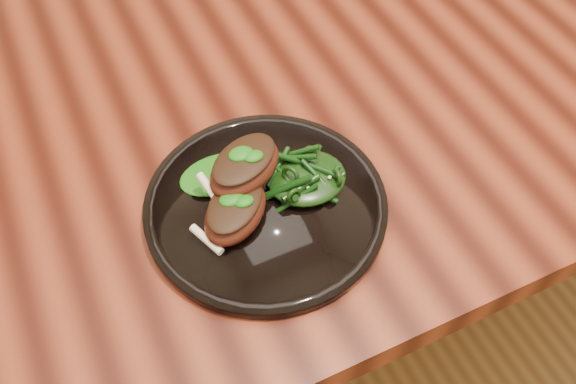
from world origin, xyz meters
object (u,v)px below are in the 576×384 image
Objects in this scene: desk at (358,90)px; lamb_chop_front at (235,210)px; greens_heap at (307,175)px; plate at (266,206)px.

lamb_chop_front is (-0.28, -0.21, 0.12)m from desk.
greens_heap is (-0.18, -0.19, 0.11)m from desk.
greens_heap reaches higher than desk.
greens_heap is (0.09, 0.01, -0.01)m from lamb_chop_front.
lamb_chop_front reaches higher than desk.
desk is 0.32m from plate.
desk is 15.01× the size of lamb_chop_front.
greens_heap is (0.05, 0.00, 0.02)m from plate.
plate is 0.05m from lamb_chop_front.
greens_heap reaches higher than plate.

